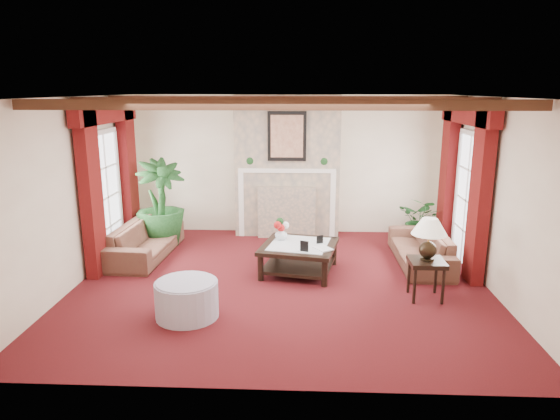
{
  "coord_description": "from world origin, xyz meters",
  "views": [
    {
      "loc": [
        0.3,
        -6.98,
        2.81
      ],
      "look_at": [
        -0.04,
        0.4,
        1.01
      ],
      "focal_mm": 32.0,
      "sensor_mm": 36.0,
      "label": 1
    }
  ],
  "objects_px": {
    "sofa_left": "(145,235)",
    "potted_palm": "(162,221)",
    "ottoman": "(187,299)",
    "coffee_table": "(299,258)",
    "side_table": "(426,279)",
    "sofa_right": "(421,242)"
  },
  "relations": [
    {
      "from": "sofa_left",
      "to": "potted_palm",
      "type": "relative_size",
      "value": 1.11
    },
    {
      "from": "ottoman",
      "to": "sofa_left",
      "type": "bearing_deg",
      "value": 118.33
    },
    {
      "from": "coffee_table",
      "to": "potted_palm",
      "type": "bearing_deg",
      "value": 164.0
    },
    {
      "from": "coffee_table",
      "to": "ottoman",
      "type": "height_order",
      "value": "ottoman"
    },
    {
      "from": "potted_palm",
      "to": "coffee_table",
      "type": "distance_m",
      "value": 2.87
    },
    {
      "from": "side_table",
      "to": "ottoman",
      "type": "bearing_deg",
      "value": -167.15
    },
    {
      "from": "potted_palm",
      "to": "ottoman",
      "type": "height_order",
      "value": "potted_palm"
    },
    {
      "from": "potted_palm",
      "to": "side_table",
      "type": "bearing_deg",
      "value": -27.67
    },
    {
      "from": "sofa_right",
      "to": "ottoman",
      "type": "relative_size",
      "value": 2.39
    },
    {
      "from": "sofa_left",
      "to": "ottoman",
      "type": "relative_size",
      "value": 2.51
    },
    {
      "from": "coffee_table",
      "to": "side_table",
      "type": "bearing_deg",
      "value": -16.45
    },
    {
      "from": "sofa_left",
      "to": "ottoman",
      "type": "height_order",
      "value": "sofa_left"
    },
    {
      "from": "sofa_left",
      "to": "potted_palm",
      "type": "xyz_separation_m",
      "value": [
        0.09,
        0.67,
        0.06
      ]
    },
    {
      "from": "coffee_table",
      "to": "sofa_left",
      "type": "bearing_deg",
      "value": 177.66
    },
    {
      "from": "potted_palm",
      "to": "side_table",
      "type": "xyz_separation_m",
      "value": [
        4.28,
        -2.24,
        -0.17
      ]
    },
    {
      "from": "coffee_table",
      "to": "ottoman",
      "type": "distance_m",
      "value": 2.15
    },
    {
      "from": "sofa_right",
      "to": "ottoman",
      "type": "xyz_separation_m",
      "value": [
        -3.39,
        -2.14,
        -0.14
      ]
    },
    {
      "from": "potted_palm",
      "to": "ottoman",
      "type": "relative_size",
      "value": 2.26
    },
    {
      "from": "sofa_left",
      "to": "potted_palm",
      "type": "height_order",
      "value": "potted_palm"
    },
    {
      "from": "sofa_left",
      "to": "side_table",
      "type": "height_order",
      "value": "sofa_left"
    },
    {
      "from": "sofa_left",
      "to": "sofa_right",
      "type": "relative_size",
      "value": 1.05
    },
    {
      "from": "sofa_right",
      "to": "coffee_table",
      "type": "relative_size",
      "value": 1.71
    }
  ]
}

